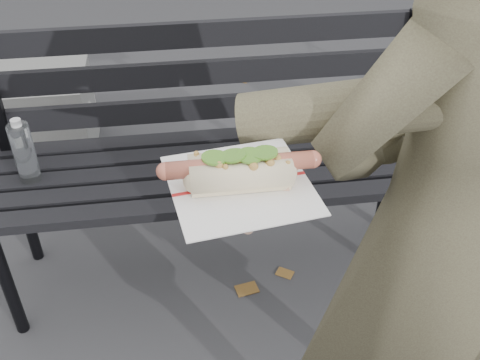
% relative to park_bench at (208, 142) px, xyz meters
% --- Properties ---
extents(park_bench, '(1.50, 0.44, 0.88)m').
position_rel_park_bench_xyz_m(park_bench, '(0.00, 0.00, 0.00)').
color(park_bench, black).
rests_on(park_bench, ground).
extents(person, '(0.64, 0.49, 1.59)m').
position_rel_park_bench_xyz_m(person, '(0.38, -0.79, 0.27)').
color(person, '#433B2C').
rests_on(person, ground).
extents(held_hotdog, '(0.63, 0.32, 0.20)m').
position_rel_park_bench_xyz_m(held_hotdog, '(0.17, -0.84, 0.56)').
color(held_hotdog, '#433B2C').
extents(fallen_leaves, '(4.37, 3.42, 0.00)m').
position_rel_park_bench_xyz_m(fallen_leaves, '(0.30, -0.39, -0.52)').
color(fallen_leaves, brown).
rests_on(fallen_leaves, ground).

